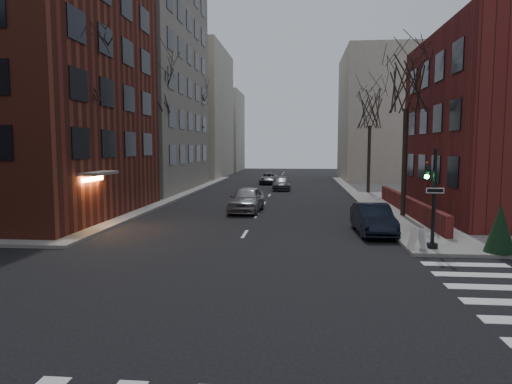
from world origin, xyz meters
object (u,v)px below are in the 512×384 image
tree_left_a (84,67)px  car_lane_far (269,178)px  traffic_signal (432,205)px  tree_left_c (196,112)px  tree_right_a (407,81)px  car_lane_silver (247,199)px  car_lane_gray (281,184)px  tree_right_b (370,109)px  sandwich_board (417,239)px  tree_left_b (155,87)px  streetlamp_far (205,147)px  parked_sedan (373,219)px  evergreen_shrub (500,228)px  streetlamp_near (147,147)px

tree_left_a → car_lane_far: tree_left_a is taller
traffic_signal → tree_left_a: size_ratio=0.39×
tree_left_c → traffic_signal: bearing=-61.6°
tree_right_a → car_lane_silver: 12.11m
car_lane_silver → car_lane_gray: 15.61m
tree_right_b → sandwich_board: 24.52m
tree_left_c → car_lane_far: bearing=16.3°
tree_left_b → streetlamp_far: 16.68m
parked_sedan → sandwich_board: (1.10, -4.06, -0.14)m
tree_left_a → tree_left_c: (0.00, 26.00, -0.44)m
traffic_signal → car_lane_far: traffic_signal is taller
parked_sedan → car_lane_silver: size_ratio=0.92×
tree_right_b → car_lane_far: bearing=133.2°
tree_left_a → car_lane_gray: size_ratio=2.39×
car_lane_far → evergreen_shrub: evergreen_shrub is taller
car_lane_silver → car_lane_gray: size_ratio=1.13×
parked_sedan → evergreen_shrub: 5.87m
tree_left_a → sandwich_board: tree_left_a is taller
car_lane_far → sandwich_board: 34.75m
tree_left_c → tree_left_b: bearing=-90.0°
tree_left_a → tree_right_b: tree_left_a is taller
traffic_signal → car_lane_gray: bearing=105.3°
parked_sedan → car_lane_silver: car_lane_silver is taller
tree_left_a → tree_left_c: bearing=90.0°
tree_right_a → streetlamp_near: (-17.00, 4.00, -3.79)m
traffic_signal → tree_left_a: (-16.74, 5.01, 6.56)m
tree_left_a → evergreen_shrub: bearing=-16.0°
traffic_signal → tree_right_a: size_ratio=0.41×
parked_sedan → car_lane_gray: parked_sedan is taller
tree_right_a → tree_left_a: bearing=-167.2°
evergreen_shrub → tree_left_c: bearing=121.3°
tree_left_a → tree_right_a: bearing=12.8°
streetlamp_near → parked_sedan: 17.55m
car_lane_far → tree_left_b: bearing=-118.0°
tree_left_b → car_lane_far: size_ratio=2.37×
tree_right_b → sandwich_board: tree_right_b is taller
sandwich_board → evergreen_shrub: size_ratio=0.48×
car_lane_gray → car_lane_far: size_ratio=0.94×
tree_left_c → streetlamp_far: 4.33m
tree_right_b → streetlamp_far: size_ratio=1.46×
streetlamp_far → car_lane_silver: 23.81m
tree_right_b → car_lane_gray: size_ratio=2.14×
tree_right_a → car_lane_gray: size_ratio=2.26×
tree_left_c → car_lane_gray: 13.06m
parked_sedan → car_lane_far: (-7.08, 29.72, -0.10)m
tree_left_c → sandwich_board: bearing=-62.9°
parked_sedan → tree_right_a: bearing=61.5°
traffic_signal → sandwich_board: bearing=-144.9°
traffic_signal → tree_right_b: 23.71m
tree_right_a → evergreen_shrub: (1.58, -9.50, -6.94)m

